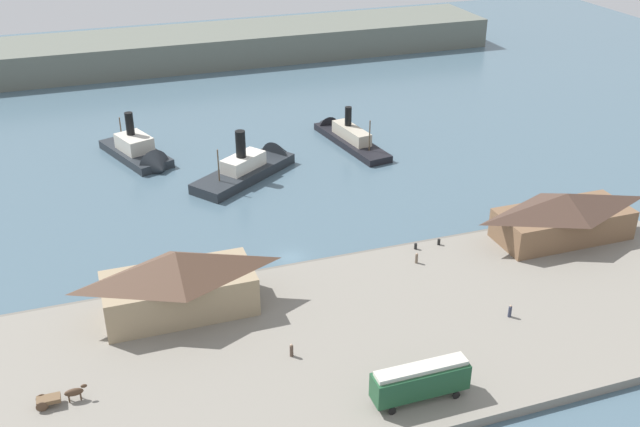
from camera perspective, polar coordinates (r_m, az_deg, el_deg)
name	(u,v)px	position (r m, az deg, el deg)	size (l,w,h in m)	color
ground_plane	(291,258)	(108.86, -2.28, -3.44)	(320.00, 320.00, 0.00)	#476070
quay_promenade	(343,340)	(91.19, 1.83, -9.80)	(110.00, 36.00, 1.20)	gray
seawall_edge	(298,267)	(105.64, -1.71, -4.15)	(110.00, 0.80, 1.00)	#666159
ferry_shed_west_terminal	(178,282)	(94.46, -10.93, -5.20)	(19.21, 9.09, 8.68)	#998466
ferry_shed_central_terminal	(564,215)	(115.87, 18.38, -0.13)	(20.66, 8.83, 7.35)	brown
street_tram	(420,380)	(81.19, 7.79, -12.66)	(10.78, 2.81, 4.40)	#1E4C2D
horse_cart	(59,397)	(85.62, -19.56, -13.23)	(5.42, 1.44, 1.87)	brown
pedestrian_walking_east	(292,351)	(87.34, -2.22, -10.57)	(0.43, 0.43, 1.74)	#4C3D33
pedestrian_walking_west	(417,258)	(105.68, 7.49, -3.47)	(0.40, 0.40, 1.64)	#6B5B4C
pedestrian_at_waters_edge	(510,311)	(96.70, 14.51, -7.35)	(0.44, 0.44, 1.76)	#33384C
mooring_post_center_east	(439,242)	(110.92, 9.20, -2.19)	(0.44, 0.44, 0.90)	black
mooring_post_west	(416,246)	(109.28, 7.42, -2.54)	(0.44, 0.44, 0.90)	black
ferry_outer_harbor	(344,135)	(150.78, 1.87, 6.13)	(8.58, 25.35, 9.22)	black
ferry_departing_north	(255,165)	(136.24, -5.10, 3.75)	(22.95, 19.09, 11.37)	#23282D
ferry_near_quay	(141,154)	(144.48, -13.68, 4.48)	(12.95, 20.79, 11.10)	#23282D
far_headland	(172,49)	(208.05, -11.41, 12.39)	(180.00, 24.00, 8.00)	#60665B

